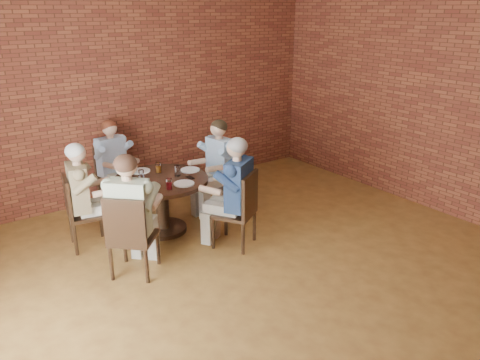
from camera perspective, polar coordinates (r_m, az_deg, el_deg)
floor at (r=5.17m, az=4.93°, el=-13.11°), size 7.00×7.00×0.00m
wall_back at (r=7.40m, az=-12.94°, el=10.94°), size 7.00×0.00×7.00m
wall_right at (r=7.01m, az=26.21°, el=8.91°), size 0.00×7.00×7.00m
dining_table at (r=6.24m, az=-9.57°, el=-1.73°), size 1.24×1.24×0.75m
chair_a at (r=6.82m, az=-2.19°, el=0.37°), size 0.49×0.49×0.96m
diner_a at (r=6.71m, az=-2.80°, el=1.54°), size 0.73×0.62×1.37m
chair_b at (r=7.22m, az=-15.32°, el=0.71°), size 0.49×0.49×0.93m
diner_b at (r=7.10m, az=-15.08°, el=1.73°), size 0.62×0.72×1.33m
chair_c at (r=6.07m, az=-19.07°, el=-3.43°), size 0.50×0.50×0.94m
diner_c at (r=6.02m, az=-18.43°, el=-1.91°), size 0.74×0.64×1.34m
chair_d at (r=5.25m, az=-13.28°, el=-6.42°), size 0.65×0.65×0.98m
diner_d at (r=5.25m, az=-13.07°, el=-4.22°), size 0.90×0.91×1.41m
chair_e at (r=5.76m, az=0.14°, el=-3.37°), size 0.63×0.63×0.97m
diner_e at (r=5.73m, az=-0.75°, el=-1.61°), size 0.85×0.89×1.40m
plate_a at (r=6.41m, az=-6.10°, el=1.24°), size 0.26×0.26×0.01m
plate_b at (r=6.48m, az=-12.04°, el=1.09°), size 0.26×0.26×0.01m
plate_c at (r=6.01m, az=-13.03°, el=-0.51°), size 0.26×0.26×0.01m
plate_d at (r=5.92m, az=-6.84°, el=-0.43°), size 0.26×0.26×0.01m
glass_a at (r=6.21m, az=-7.64°, el=1.13°), size 0.07×0.07×0.14m
glass_b at (r=6.37m, az=-9.92°, el=1.52°), size 0.07×0.07×0.14m
glass_c at (r=6.37m, az=-12.77°, el=1.32°), size 0.07×0.07×0.14m
glass_d at (r=6.12m, az=-11.93°, el=0.58°), size 0.07×0.07×0.14m
glass_e at (r=5.93m, az=-12.06°, el=-0.05°), size 0.07×0.07×0.14m
glass_f at (r=5.75m, az=-8.65°, el=-0.48°), size 0.07×0.07×0.14m
smartphone at (r=6.13m, az=-6.10°, el=0.32°), size 0.07×0.14×0.01m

